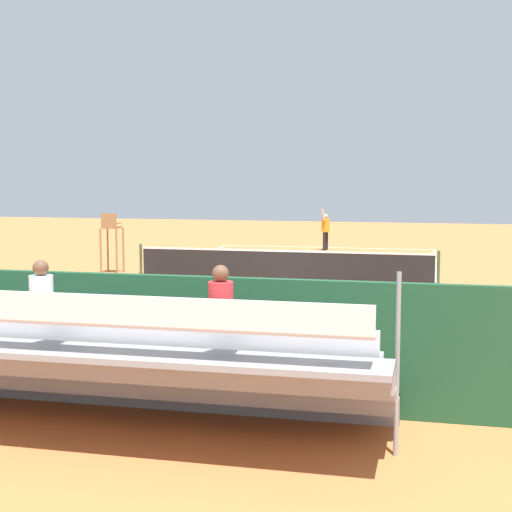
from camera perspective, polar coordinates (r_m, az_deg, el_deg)
ground_plane at (r=25.67m, az=2.03°, el=-1.71°), size 60.00×60.00×0.00m
court_line_markings at (r=25.70m, az=2.05°, el=-1.69°), size 10.10×22.20×0.01m
tennis_net at (r=25.60m, az=2.04°, el=-0.60°), size 10.30×0.10×1.07m
backdrop_wall at (r=12.26m, az=-10.74°, el=-5.92°), size 18.00×0.16×2.00m
bleacher_stand at (r=11.06m, az=-13.56°, el=-7.60°), size 9.06×2.40×2.48m
umpire_chair at (r=27.38m, az=-10.81°, el=1.45°), size 0.67×0.67×2.14m
courtside_bench at (r=12.42m, az=-1.22°, el=-7.75°), size 1.80×0.40×0.93m
equipment_bag at (r=12.97m, az=-9.35°, el=-8.95°), size 0.90×0.36×0.36m
tennis_player at (r=35.05m, az=5.23°, el=2.08°), size 0.47×0.55×1.93m
tennis_racket at (r=35.00m, az=3.97°, el=0.44°), size 0.31×0.57×0.03m
tennis_ball_near at (r=33.92m, az=5.50°, el=0.27°), size 0.07×0.07×0.07m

